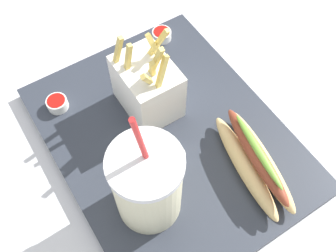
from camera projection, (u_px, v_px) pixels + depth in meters
The scene contains 8 objects.
ground_plane at pixel (168, 144), 0.65m from camera, with size 2.40×2.40×0.02m, color silver.
food_tray at pixel (168, 139), 0.64m from camera, with size 0.44×0.34×0.02m, color #2D333D.
soda_cup at pixel (147, 185), 0.51m from camera, with size 0.10×0.10×0.23m.
fries_basket at pixel (147, 87), 0.61m from camera, with size 0.10×0.08×0.16m.
hot_dog_1 at pixel (254, 161), 0.58m from camera, with size 0.19×0.08×0.06m.
ketchup_cup_1 at pixel (57, 103), 0.65m from camera, with size 0.03×0.03×0.02m.
ketchup_cup_2 at pixel (162, 35), 0.73m from camera, with size 0.04×0.04×0.02m.
ketchup_cup_3 at pixel (175, 156), 0.60m from camera, with size 0.03×0.03×0.02m.
Camera 1 is at (-0.26, 0.17, 0.57)m, focal length 41.67 mm.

